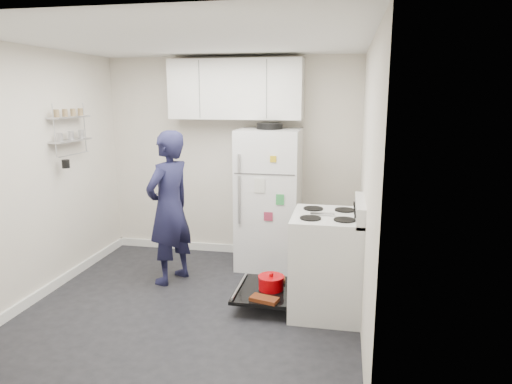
% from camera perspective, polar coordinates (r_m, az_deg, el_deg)
% --- Properties ---
extents(room, '(3.21, 3.21, 2.51)m').
position_cam_1_polar(room, '(4.33, -8.42, 0.93)').
color(room, black).
rests_on(room, ground).
extents(electric_range, '(0.66, 0.76, 1.10)m').
position_cam_1_polar(electric_range, '(4.42, 8.65, -8.85)').
color(electric_range, silver).
rests_on(electric_range, ground).
extents(open_oven_door, '(0.55, 0.71, 0.21)m').
position_cam_1_polar(open_oven_door, '(4.58, 1.32, -11.84)').
color(open_oven_door, black).
rests_on(open_oven_door, ground).
extents(refrigerator, '(0.72, 0.74, 1.72)m').
position_cam_1_polar(refrigerator, '(5.43, 1.66, -0.77)').
color(refrigerator, white).
rests_on(refrigerator, ground).
extents(upper_cabinets, '(1.60, 0.33, 0.70)m').
position_cam_1_polar(upper_cabinets, '(5.57, -2.53, 12.70)').
color(upper_cabinets, silver).
rests_on(upper_cabinets, room).
extents(wall_shelf_rack, '(0.14, 0.60, 0.61)m').
position_cam_1_polar(wall_shelf_rack, '(5.35, -22.24, 7.31)').
color(wall_shelf_rack, '#B2B2B7').
rests_on(wall_shelf_rack, room).
extents(person, '(0.60, 0.72, 1.67)m').
position_cam_1_polar(person, '(5.03, -10.79, -1.95)').
color(person, '#191938').
rests_on(person, ground).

